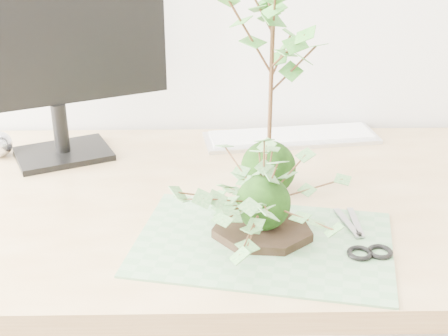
% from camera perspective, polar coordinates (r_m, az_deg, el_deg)
% --- Properties ---
extents(desk, '(1.60, 0.70, 0.74)m').
position_cam_1_polar(desk, '(1.22, 4.41, -6.23)').
color(desk, tan).
rests_on(desk, ground_plane).
extents(cutting_mat, '(0.46, 0.35, 0.00)m').
position_cam_1_polar(cutting_mat, '(1.03, 3.63, -6.86)').
color(cutting_mat, gray).
rests_on(cutting_mat, desk).
extents(stone_dish, '(0.19, 0.19, 0.01)m').
position_cam_1_polar(stone_dish, '(1.04, 3.52, -5.77)').
color(stone_dish, black).
rests_on(stone_dish, cutting_mat).
extents(ivy_kokedama, '(0.33, 0.33, 0.18)m').
position_cam_1_polar(ivy_kokedama, '(1.00, 3.66, -1.05)').
color(ivy_kokedama, black).
rests_on(ivy_kokedama, stone_dish).
extents(maple_kokedama, '(0.30, 0.30, 0.43)m').
position_cam_1_polar(maple_kokedama, '(1.09, 4.47, 12.10)').
color(maple_kokedama, black).
rests_on(maple_kokedama, desk).
extents(keyboard, '(0.41, 0.17, 0.02)m').
position_cam_1_polar(keyboard, '(1.44, 6.16, 2.84)').
color(keyboard, silver).
rests_on(keyboard, desk).
extents(monitor, '(0.45, 0.22, 0.42)m').
position_cam_1_polar(monitor, '(1.32, -15.49, 10.95)').
color(monitor, black).
rests_on(monitor, desk).
extents(scissors, '(0.08, 0.17, 0.01)m').
position_cam_1_polar(scissors, '(1.03, 12.68, -6.92)').
color(scissors, gray).
rests_on(scissors, cutting_mat).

